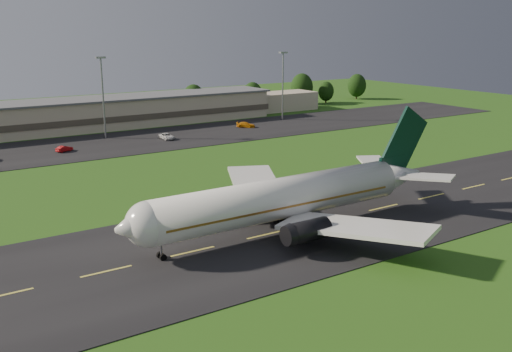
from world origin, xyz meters
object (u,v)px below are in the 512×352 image
terminal (90,114)px  light_mast_centre (102,88)px  service_vehicle_b (64,149)px  airliner (285,198)px  service_vehicle_c (167,136)px  light_mast_east (283,78)px  service_vehicle_d (246,125)px

terminal → light_mast_centre: 18.45m
light_mast_centre → service_vehicle_b: bearing=-140.5°
airliner → service_vehicle_c: 71.56m
light_mast_centre → light_mast_east: bearing=0.0°
service_vehicle_b → terminal: bearing=-52.7°
airliner → service_vehicle_d: size_ratio=9.84×
service_vehicle_d → service_vehicle_b: bearing=134.8°
service_vehicle_b → light_mast_east: bearing=-105.2°
airliner → terminal: airliner is taller
airliner → service_vehicle_b: bearing=99.2°
terminal → service_vehicle_d: bearing=-30.9°
light_mast_centre → light_mast_east: 55.00m
service_vehicle_d → service_vehicle_c: bearing=138.1°
service_vehicle_d → airliner: bearing=-169.2°
light_mast_east → service_vehicle_b: bearing=-170.9°
terminal → service_vehicle_c: size_ratio=27.17×
airliner → service_vehicle_b: 70.11m
terminal → airliner: bearing=-91.9°
light_mast_centre → service_vehicle_d: 40.44m
light_mast_centre → service_vehicle_d: size_ratio=3.91×
light_mast_east → service_vehicle_b: size_ratio=5.16×
light_mast_east → service_vehicle_d: 21.39m
service_vehicle_c → service_vehicle_d: service_vehicle_d is taller
light_mast_east → service_vehicle_d: (-16.80, -5.86, -11.88)m
light_mast_east → service_vehicle_b: (-68.23, -10.92, -11.99)m
light_mast_east → service_vehicle_b: 70.13m
light_mast_east → terminal: bearing=163.2°
airliner → terminal: (3.25, 96.18, -0.67)m
airliner → light_mast_east: bearing=54.4°
service_vehicle_b → service_vehicle_d: size_ratio=0.76×
terminal → service_vehicle_c: (10.87, -26.13, -3.15)m
light_mast_centre → service_vehicle_b: 20.93m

